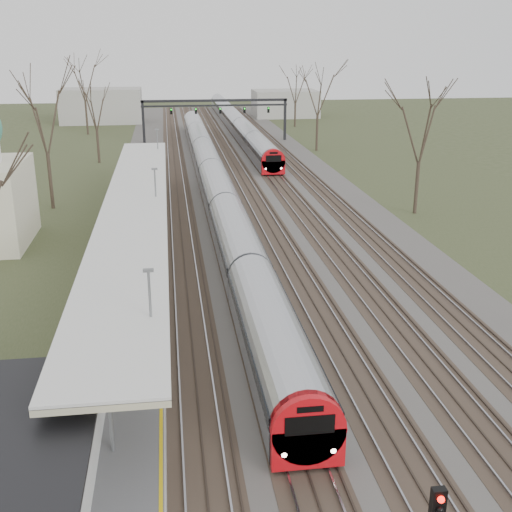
% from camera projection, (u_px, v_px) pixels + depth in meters
% --- Properties ---
extents(track_bed, '(24.00, 160.00, 0.22)m').
position_uv_depth(track_bed, '(239.00, 185.00, 65.39)').
color(track_bed, '#474442').
rests_on(track_bed, ground).
extents(platform, '(3.50, 69.00, 1.00)m').
position_uv_depth(platform, '(140.00, 234.00, 47.62)').
color(platform, '#9E9B93').
rests_on(platform, ground).
extents(canopy, '(4.10, 50.00, 3.11)m').
position_uv_depth(canopy, '(135.00, 203.00, 42.28)').
color(canopy, slate).
rests_on(canopy, platform).
extents(signal_gantry, '(21.00, 0.59, 6.08)m').
position_uv_depth(signal_gantry, '(215.00, 108.00, 91.97)').
color(signal_gantry, black).
rests_on(signal_gantry, ground).
extents(tree_west_far, '(5.50, 5.50, 11.33)m').
position_uv_depth(tree_west_far, '(44.00, 117.00, 54.02)').
color(tree_west_far, '#2D231C').
rests_on(tree_west_far, ground).
extents(tree_east_far, '(5.00, 5.00, 10.30)m').
position_uv_depth(tree_east_far, '(421.00, 128.00, 52.66)').
color(tree_east_far, '#2D231C').
rests_on(tree_east_far, ground).
extents(train_near, '(2.62, 90.21, 3.05)m').
position_uv_depth(train_near, '(212.00, 174.00, 63.60)').
color(train_near, '#9A9DA4').
rests_on(train_near, ground).
extents(train_far, '(2.62, 75.21, 3.05)m').
position_uv_depth(train_far, '(236.00, 122.00, 104.15)').
color(train_far, '#9A9DA4').
rests_on(train_far, ground).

